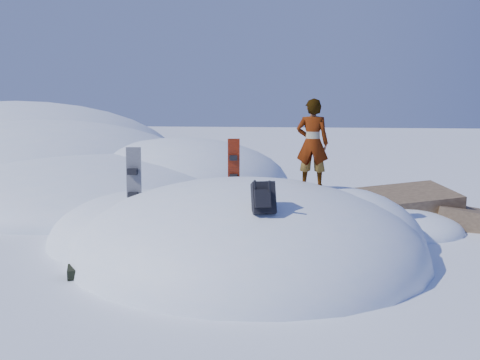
# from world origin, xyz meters

# --- Properties ---
(ground) EXTENTS (120.00, 120.00, 0.00)m
(ground) POSITION_xyz_m (0.00, 0.00, 0.00)
(ground) COLOR white
(ground) RESTS_ON ground
(snow_mound) EXTENTS (8.00, 6.00, 3.00)m
(snow_mound) POSITION_xyz_m (-0.17, 0.24, 0.00)
(snow_mound) COLOR white
(snow_mound) RESTS_ON ground
(snow_ridge) EXTENTS (21.50, 18.50, 6.40)m
(snow_ridge) POSITION_xyz_m (-10.43, 9.85, 0.00)
(snow_ridge) COLOR white
(snow_ridge) RESTS_ON ground
(rock_outcrop) EXTENTS (4.68, 4.41, 1.68)m
(rock_outcrop) POSITION_xyz_m (3.72, 3.01, 0.01)
(rock_outcrop) COLOR brown
(rock_outcrop) RESTS_ON ground
(snowboard_red) EXTENTS (0.27, 0.20, 1.33)m
(snowboard_red) POSITION_xyz_m (-0.38, 0.71, 1.60)
(snowboard_red) COLOR red
(snowboard_red) RESTS_ON snow_mound
(snowboard_dark) EXTENTS (0.31, 0.21, 1.63)m
(snowboard_dark) POSITION_xyz_m (-2.35, 0.08, 1.29)
(snowboard_dark) COLOR black
(snowboard_dark) RESTS_ON snow_mound
(backpack) EXTENTS (0.46, 0.54, 0.61)m
(backpack) POSITION_xyz_m (0.50, -1.63, 1.46)
(backpack) COLOR black
(backpack) RESTS_ON snow_mound
(gear_pile) EXTENTS (0.82, 0.64, 0.21)m
(gear_pile) POSITION_xyz_m (-2.53, -1.61, 0.10)
(gear_pile) COLOR black
(gear_pile) RESTS_ON ground
(person) EXTENTS (0.68, 0.48, 1.77)m
(person) POSITION_xyz_m (1.24, 0.60, 2.17)
(person) COLOR slate
(person) RESTS_ON snow_mound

